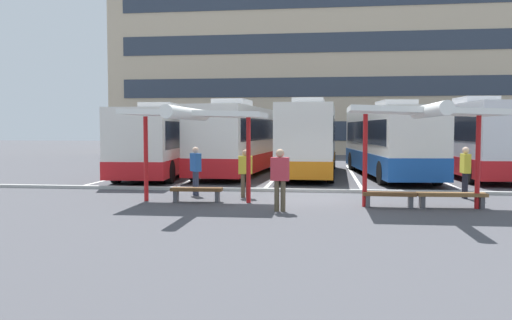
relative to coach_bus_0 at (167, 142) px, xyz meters
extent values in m
plane|color=#47474C|center=(7.56, -8.43, -1.64)|extent=(160.00, 160.00, 0.00)
cube|color=#C6B293|center=(7.56, 26.66, 6.12)|extent=(39.21, 11.33, 15.53)
cube|color=#2D3847|center=(7.56, 20.97, 0.50)|extent=(36.07, 0.08, 1.71)
cube|color=#2D3847|center=(7.56, 20.97, 4.38)|extent=(36.07, 0.08, 1.71)
cube|color=#2D3847|center=(7.56, 20.97, 8.26)|extent=(36.07, 0.08, 1.71)
cube|color=silver|center=(0.00, 0.00, 0.09)|extent=(3.34, 12.48, 2.91)
cube|color=red|center=(0.00, 0.00, -1.00)|extent=(3.38, 12.53, 0.74)
cube|color=black|center=(0.00, 0.00, 0.41)|extent=(3.30, 11.50, 1.18)
cube|color=black|center=(-0.42, 6.13, 0.44)|extent=(2.20, 0.23, 1.75)
cube|color=silver|center=(0.11, -1.54, 1.73)|extent=(1.65, 2.30, 0.36)
cylinder|color=black|center=(-1.46, 4.48, -1.14)|extent=(0.37, 1.02, 1.00)
cylinder|color=black|center=(0.83, 4.64, -1.14)|extent=(0.37, 1.02, 1.00)
cylinder|color=black|center=(-0.83, -4.64, -1.14)|extent=(0.37, 1.02, 1.00)
cylinder|color=black|center=(1.46, -4.48, -1.14)|extent=(0.37, 1.02, 1.00)
cube|color=silver|center=(3.69, 0.24, 0.18)|extent=(3.34, 10.56, 3.09)
cube|color=red|center=(3.69, 0.24, -0.95)|extent=(3.38, 10.60, 0.82)
cube|color=black|center=(3.69, 0.24, 0.65)|extent=(3.30, 9.73, 1.04)
cube|color=black|center=(4.11, 5.39, 0.55)|extent=(2.20, 0.26, 1.85)
cube|color=silver|center=(3.58, -1.06, 1.90)|extent=(1.68, 2.32, 0.36)
cylinder|color=black|center=(2.84, 3.91, -1.14)|extent=(0.38, 1.02, 1.00)
cylinder|color=black|center=(5.13, 3.73, -1.14)|extent=(0.38, 1.02, 1.00)
cylinder|color=black|center=(2.25, -3.25, -1.14)|extent=(0.38, 1.02, 1.00)
cylinder|color=black|center=(4.54, -3.44, -1.14)|extent=(0.38, 1.02, 1.00)
cube|color=silver|center=(7.26, 0.62, 0.20)|extent=(2.70, 11.19, 3.13)
cube|color=orange|center=(7.26, 0.62, -1.00)|extent=(2.74, 11.23, 0.74)
cube|color=black|center=(7.26, 0.62, 0.66)|extent=(2.71, 10.30, 1.10)
cube|color=black|center=(7.41, 6.15, 0.57)|extent=(2.12, 0.14, 1.88)
cube|color=silver|center=(7.22, -0.78, 1.94)|extent=(1.50, 2.24, 0.36)
cylinder|color=black|center=(6.27, 4.61, -1.14)|extent=(0.33, 1.01, 1.00)
cylinder|color=black|center=(8.47, 4.55, -1.14)|extent=(0.33, 1.01, 1.00)
cylinder|color=black|center=(6.05, -3.32, -1.14)|extent=(0.33, 1.01, 1.00)
cylinder|color=black|center=(8.25, -3.38, -1.14)|extent=(0.33, 1.01, 1.00)
cube|color=silver|center=(11.06, 0.12, 0.12)|extent=(3.56, 11.37, 2.97)
cube|color=#194C9E|center=(11.06, 0.12, -0.90)|extent=(3.60, 11.41, 0.92)
cube|color=black|center=(11.06, 0.12, 0.52)|extent=(3.50, 10.48, 1.07)
cube|color=black|center=(10.50, 5.65, 0.48)|extent=(2.15, 0.30, 1.78)
cube|color=silver|center=(11.20, -1.27, 1.79)|extent=(1.68, 2.34, 0.36)
cylinder|color=black|center=(9.54, 3.97, -1.14)|extent=(0.40, 1.03, 1.00)
cylinder|color=black|center=(11.78, 4.20, -1.14)|extent=(0.40, 1.03, 1.00)
cylinder|color=black|center=(10.35, -3.97, -1.14)|extent=(0.40, 1.03, 1.00)
cylinder|color=black|center=(12.58, -3.74, -1.14)|extent=(0.40, 1.03, 1.00)
cube|color=silver|center=(14.93, 1.49, 0.22)|extent=(3.29, 12.44, 3.18)
cube|color=red|center=(14.93, 1.49, -0.97)|extent=(3.33, 12.48, 0.79)
cube|color=black|center=(14.93, 1.49, 0.71)|extent=(3.26, 11.46, 1.09)
cube|color=black|center=(14.54, 7.60, 0.60)|extent=(2.22, 0.22, 1.91)
cube|color=silver|center=(15.03, -0.05, 1.99)|extent=(1.65, 2.29, 0.36)
cylinder|color=black|center=(13.48, 5.96, -1.14)|extent=(0.36, 1.02, 1.00)
cylinder|color=black|center=(15.80, 6.10, -1.14)|extent=(0.36, 1.02, 1.00)
cylinder|color=black|center=(14.06, -3.13, -1.14)|extent=(0.36, 1.02, 1.00)
cube|color=white|center=(-1.80, 0.70, -1.64)|extent=(0.16, 14.00, 0.01)
cube|color=white|center=(1.94, 0.70, -1.64)|extent=(0.16, 14.00, 0.01)
cube|color=white|center=(5.69, 0.70, -1.64)|extent=(0.16, 14.00, 0.01)
cube|color=white|center=(9.43, 0.70, -1.64)|extent=(0.16, 14.00, 0.01)
cube|color=white|center=(13.18, 0.70, -1.64)|extent=(0.16, 14.00, 0.01)
cube|color=white|center=(16.92, 0.70, -1.64)|extent=(0.16, 14.00, 0.01)
cylinder|color=red|center=(2.29, -9.78, -0.28)|extent=(0.14, 0.14, 2.72)
cylinder|color=red|center=(5.61, -9.78, -0.28)|extent=(0.14, 0.14, 2.72)
cube|color=white|center=(3.95, -9.78, 1.16)|extent=(4.33, 2.41, 0.27)
cylinder|color=white|center=(3.95, -10.83, 1.13)|extent=(0.36, 4.33, 0.36)
cube|color=brown|center=(3.95, -9.79, -1.24)|extent=(1.65, 0.51, 0.10)
cube|color=#4C4C51|center=(3.28, -9.82, -1.46)|extent=(0.14, 0.34, 0.35)
cube|color=#4C4C51|center=(4.62, -9.75, -1.46)|extent=(0.14, 0.34, 0.35)
cylinder|color=red|center=(9.17, -10.14, -0.26)|extent=(0.14, 0.14, 2.76)
cylinder|color=red|center=(12.38, -10.14, -0.26)|extent=(0.14, 0.14, 2.76)
cube|color=white|center=(10.78, -10.14, 1.20)|extent=(4.21, 2.56, 0.30)
cylinder|color=white|center=(10.78, -11.27, 1.17)|extent=(0.36, 4.21, 0.36)
cube|color=brown|center=(9.88, -10.22, -1.24)|extent=(1.54, 0.46, 0.10)
cube|color=#4C4C51|center=(9.26, -10.20, -1.46)|extent=(0.13, 0.34, 0.35)
cube|color=#4C4C51|center=(10.49, -10.24, -1.46)|extent=(0.13, 0.34, 0.35)
cube|color=brown|center=(11.68, -10.11, -1.24)|extent=(2.00, 0.52, 0.10)
cube|color=#4C4C51|center=(10.83, -10.15, -1.46)|extent=(0.14, 0.34, 0.35)
cube|color=#4C4C51|center=(12.52, -10.07, -1.46)|extent=(0.14, 0.34, 0.35)
cube|color=#ADADA8|center=(7.56, -6.74, -1.58)|extent=(44.00, 0.24, 0.12)
cylinder|color=brown|center=(5.25, -8.55, -1.24)|extent=(0.14, 0.14, 0.80)
cylinder|color=brown|center=(5.41, -8.52, -1.24)|extent=(0.14, 0.14, 0.80)
cube|color=gold|center=(5.33, -8.53, -0.54)|extent=(0.50, 0.30, 0.60)
sphere|color=tan|center=(5.33, -8.53, -0.12)|extent=(0.22, 0.22, 0.22)
cylinder|color=black|center=(12.62, -7.78, -1.21)|extent=(0.14, 0.14, 0.85)
cylinder|color=black|center=(12.63, -7.95, -1.21)|extent=(0.14, 0.14, 0.85)
cube|color=gold|center=(12.62, -7.86, -0.47)|extent=(0.24, 0.51, 0.64)
sphere|color=beige|center=(12.62, -7.86, -0.03)|extent=(0.23, 0.23, 0.23)
cylinder|color=brown|center=(6.65, -11.37, -1.20)|extent=(0.14, 0.14, 0.87)
cylinder|color=brown|center=(6.82, -11.38, -1.20)|extent=(0.14, 0.14, 0.87)
cube|color=#BF333F|center=(6.74, -11.38, -0.44)|extent=(0.52, 0.25, 0.65)
sphere|color=tan|center=(6.74, -11.38, 0.00)|extent=(0.24, 0.24, 0.24)
cylinder|color=#33384C|center=(3.46, -8.07, -1.22)|extent=(0.14, 0.14, 0.84)
cylinder|color=#33384C|center=(3.56, -8.20, -1.22)|extent=(0.14, 0.14, 0.84)
cube|color=#2659A5|center=(3.51, -8.14, -0.49)|extent=(0.48, 0.52, 0.63)
sphere|color=beige|center=(3.51, -8.14, -0.06)|extent=(0.23, 0.23, 0.23)
camera|label=1|loc=(7.95, -25.99, 0.68)|focal=36.83mm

